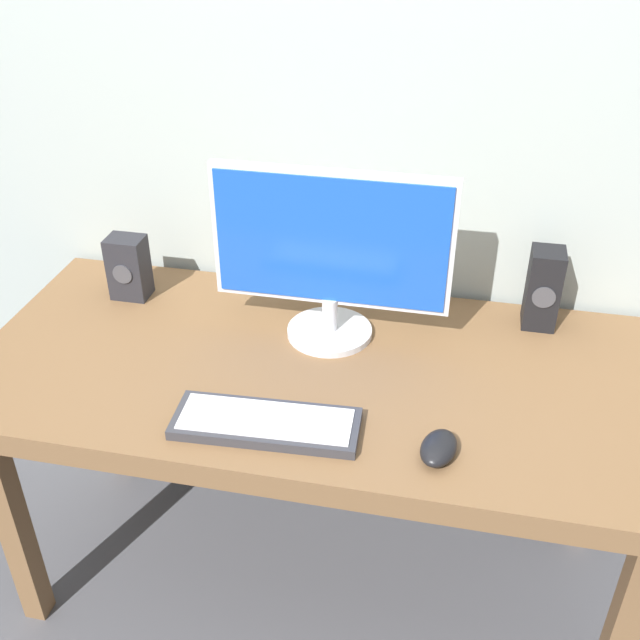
# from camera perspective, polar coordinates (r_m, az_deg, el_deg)

# --- Properties ---
(ground_plane) EXTENTS (6.00, 6.00, 0.00)m
(ground_plane) POSITION_cam_1_polar(r_m,az_deg,el_deg) (2.16, 0.04, -18.68)
(ground_plane) COLOR #4C4C51
(desk) EXTENTS (1.57, 0.72, 0.70)m
(desk) POSITION_cam_1_polar(r_m,az_deg,el_deg) (1.72, 0.05, -5.28)
(desk) COLOR brown
(desk) RESTS_ON ground_plane
(monitor) EXTENTS (0.54, 0.20, 0.41)m
(monitor) POSITION_cam_1_polar(r_m,az_deg,el_deg) (1.68, 0.84, 5.24)
(monitor) COLOR silver
(monitor) RESTS_ON desk
(keyboard_primary) EXTENTS (0.38, 0.15, 0.02)m
(keyboard_primary) POSITION_cam_1_polar(r_m,az_deg,el_deg) (1.51, -4.13, -7.85)
(keyboard_primary) COLOR #333338
(keyboard_primary) RESTS_ON desk
(mouse) EXTENTS (0.09, 0.12, 0.04)m
(mouse) POSITION_cam_1_polar(r_m,az_deg,el_deg) (1.45, 9.03, -9.61)
(mouse) COLOR black
(mouse) RESTS_ON desk
(speaker_right) EXTENTS (0.08, 0.09, 0.20)m
(speaker_right) POSITION_cam_1_polar(r_m,az_deg,el_deg) (1.84, 16.64, 2.32)
(speaker_right) COLOR black
(speaker_right) RESTS_ON desk
(speaker_left) EXTENTS (0.09, 0.08, 0.16)m
(speaker_left) POSITION_cam_1_polar(r_m,az_deg,el_deg) (1.95, -14.38, 3.91)
(speaker_left) COLOR #232328
(speaker_left) RESTS_ON desk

